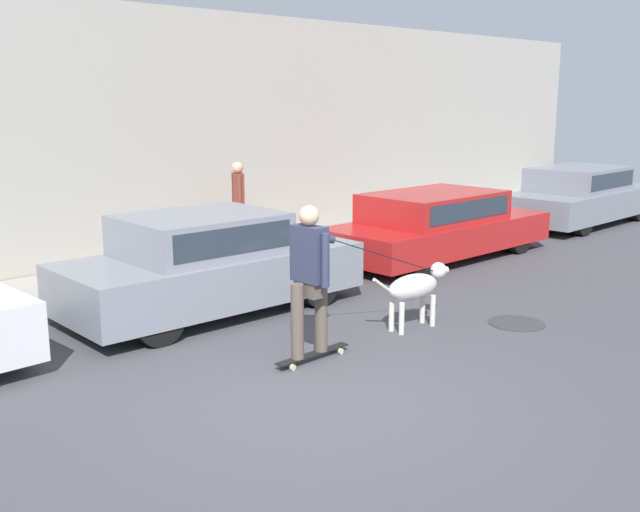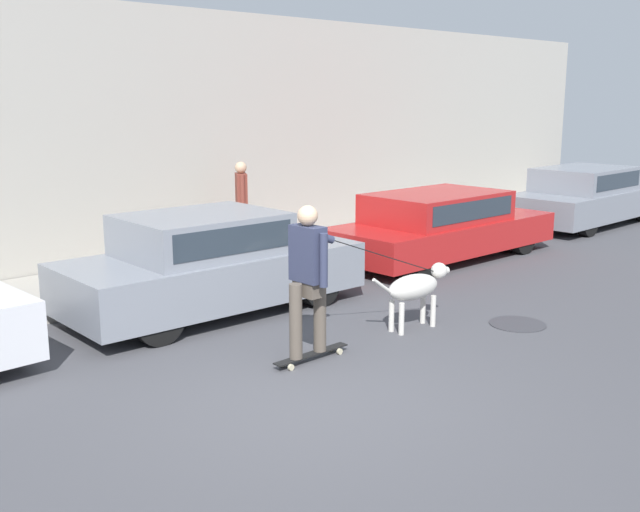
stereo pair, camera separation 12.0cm
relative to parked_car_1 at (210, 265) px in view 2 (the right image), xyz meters
name	(u,v)px [view 2 (the right image)]	position (x,y,z in m)	size (l,w,h in m)	color
ground_plane	(310,400)	(-1.07, -3.16, -0.66)	(36.00, 36.00, 0.00)	#47474C
back_wall	(22,142)	(-1.07, 3.36, 1.55)	(32.00, 0.30, 4.41)	#ADA89E
sidewalk_curb	(69,292)	(-1.07, 2.10, -0.58)	(30.00, 2.18, 0.15)	#A39E93
parked_car_1	(210,265)	(0.00, 0.00, 0.00)	(4.14, 1.87, 1.37)	black
parked_car_2	(441,226)	(5.04, 0.00, -0.06)	(4.62, 1.85, 1.22)	black
parked_car_3	(586,197)	(10.40, 0.00, -0.02)	(4.50, 1.79, 1.32)	black
dog	(416,288)	(1.47, -2.37, -0.12)	(1.31, 0.39, 0.80)	beige
skateboarder	(309,274)	(-0.34, -2.35, 0.35)	(2.71, 0.59, 1.76)	beige
pedestrian_with_bag	(242,202)	(2.41, 2.43, 0.39)	(0.41, 0.57, 1.62)	brown
manhole_cover	(517,324)	(2.56, -3.19, -0.65)	(0.72, 0.72, 0.01)	#38383D
fire_hydrant	(489,216)	(7.66, 0.75, -0.24)	(0.18, 0.18, 0.80)	#4C5156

